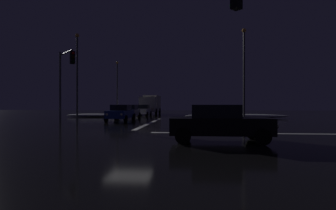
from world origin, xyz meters
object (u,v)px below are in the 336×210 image
object	(u,v)px
sedan_silver	(129,111)
streetlamp_left_far	(117,84)
sedan_blue	(121,113)
sedan_white	(143,110)
traffic_signal_se	(314,3)
streetlamp_right_near	(244,67)
streetlamp_left_near	(77,70)
traffic_signal_nw	(65,73)
box_truck	(151,104)
sedan_black_crossing	(219,123)

from	to	relation	value
sedan_silver	streetlamp_left_far	size ratio (longest dim) A/B	0.48
sedan_blue	sedan_white	world-z (taller)	same
sedan_white	traffic_signal_se	distance (m)	31.01
streetlamp_right_near	streetlamp_left_near	bearing A→B (deg)	180.00
traffic_signal_nw	box_truck	bearing A→B (deg)	78.62
sedan_white	traffic_signal_nw	distance (m)	15.61
sedan_blue	streetlamp_right_near	bearing A→B (deg)	15.53
sedan_white	streetlamp_left_far	bearing A→B (deg)	127.66
sedan_white	streetlamp_left_far	xyz separation A→B (m)	(-5.77, 7.47, 4.36)
traffic_signal_nw	traffic_signal_se	bearing A→B (deg)	-45.00
traffic_signal_nw	streetlamp_right_near	size ratio (longest dim) A/B	0.67
streetlamp_left_far	streetlamp_right_near	xyz separation A→B (m)	(18.06, -16.00, 0.32)
traffic_signal_nw	streetlamp_left_near	size ratio (longest dim) A/B	0.67
sedan_black_crossing	sedan_white	bearing A→B (deg)	107.36
box_truck	traffic_signal_nw	bearing A→B (deg)	-101.38
sedan_white	traffic_signal_se	xyz separation A→B (m)	(10.24, -29.03, 3.68)
sedan_silver	streetlamp_right_near	distance (m)	13.61
sedan_white	box_truck	distance (m)	6.87
sedan_silver	streetlamp_left_near	world-z (taller)	streetlamp_left_near
sedan_white	traffic_signal_nw	xyz separation A→B (m)	(-4.17, -14.63, 3.52)
traffic_signal_se	streetlamp_left_far	xyz separation A→B (m)	(-16.01, 36.51, 0.68)
box_truck	sedan_black_crossing	bearing A→B (deg)	-76.39
sedan_black_crossing	streetlamp_left_far	world-z (taller)	streetlamp_left_far
sedan_silver	sedan_white	distance (m)	6.71
streetlamp_left_near	streetlamp_right_near	bearing A→B (deg)	0.00
sedan_silver	traffic_signal_se	xyz separation A→B (m)	(10.60, -22.34, 3.68)
sedan_white	streetlamp_left_far	world-z (taller)	streetlamp_left_far
box_truck	streetlamp_right_near	bearing A→B (deg)	-51.62
streetlamp_right_near	sedan_white	bearing A→B (deg)	145.25
streetlamp_left_near	streetlamp_right_near	xyz separation A→B (m)	(18.06, 0.00, 0.06)
box_truck	streetlamp_right_near	distance (m)	19.92
sedan_silver	streetlamp_right_near	xyz separation A→B (m)	(12.65, -1.83, 4.68)
sedan_black_crossing	streetlamp_right_near	bearing A→B (deg)	75.61
streetlamp_right_near	sedan_silver	bearing A→B (deg)	171.77
streetlamp_left_near	box_truck	bearing A→B (deg)	68.92
traffic_signal_se	streetlamp_right_near	world-z (taller)	streetlamp_right_near
sedan_blue	streetlamp_left_near	distance (m)	8.16
sedan_blue	sedan_white	bearing A→B (deg)	90.19
box_truck	streetlamp_left_far	bearing A→B (deg)	173.60
sedan_silver	sedan_black_crossing	bearing A→B (deg)	-66.10
box_truck	sedan_black_crossing	distance (m)	33.20
sedan_blue	sedan_black_crossing	world-z (taller)	same
sedan_black_crossing	streetlamp_left_far	bearing A→B (deg)	112.62
traffic_signal_nw	streetlamp_left_near	distance (m)	6.40
sedan_white	streetlamp_left_near	xyz separation A→B (m)	(-5.77, -8.53, 4.62)
traffic_signal_se	sedan_blue	bearing A→B (deg)	120.81
sedan_white	traffic_signal_nw	size ratio (longest dim) A/B	0.68
streetlamp_left_near	sedan_black_crossing	bearing A→B (deg)	-50.96
traffic_signal_se	streetlamp_left_near	size ratio (longest dim) A/B	0.68
sedan_blue	sedan_silver	xyz separation A→B (m)	(-0.40, 5.23, 0.00)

